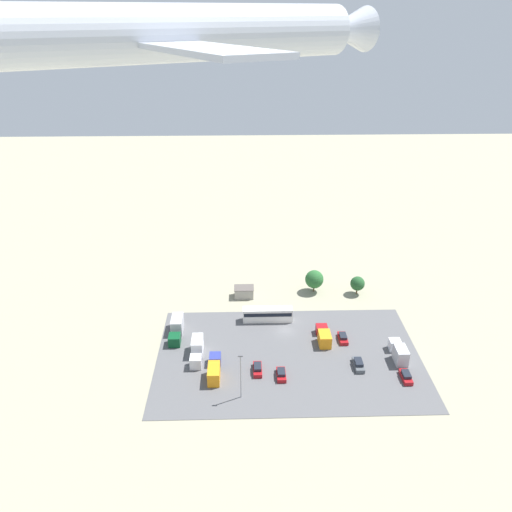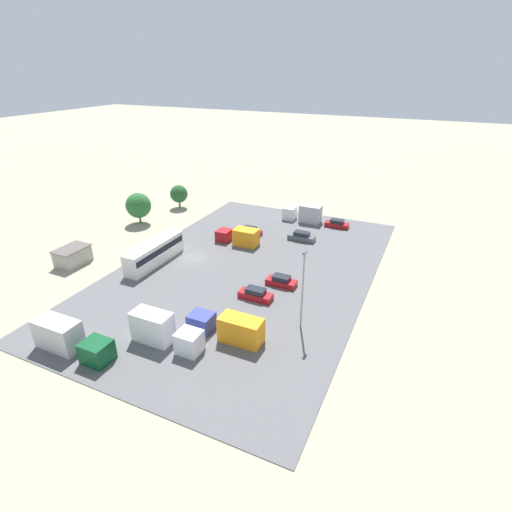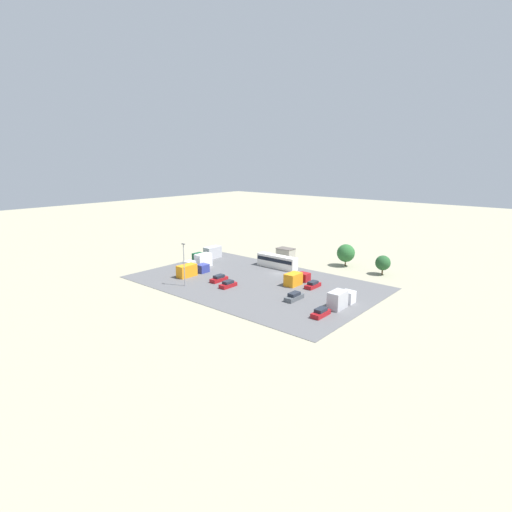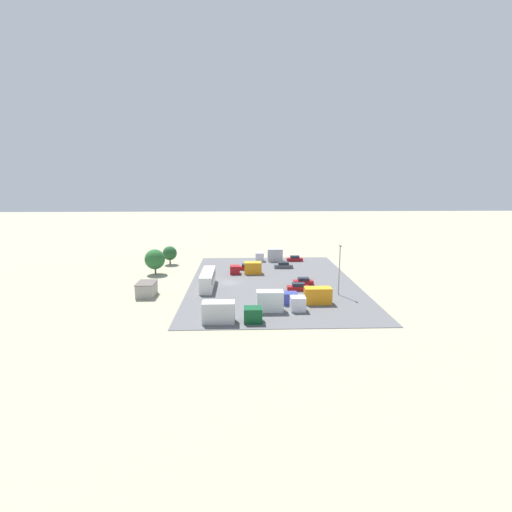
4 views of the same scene
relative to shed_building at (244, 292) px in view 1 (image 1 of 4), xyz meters
The scene contains 18 objects.
ground_plane 18.17m from the shed_building, 121.04° to the left, with size 400.00×400.00×0.00m, color gray.
parking_lot_surface 26.89m from the shed_building, 110.35° to the left, with size 55.89×35.61×0.08m.
shed_building is the anchor object (origin of this frame).
bus 12.62m from the shed_building, 115.95° to the left, with size 11.68×2.54×3.37m.
parked_car_0 37.30m from the shed_building, 128.94° to the left, with size 1.80×4.67×1.57m.
parked_car_1 29.99m from the shed_building, 94.94° to the left, with size 1.75×4.50×1.52m.
parked_car_2 32.47m from the shed_building, 102.96° to the left, with size 1.81×4.20×1.47m.
parked_car_3 46.08m from the shed_building, 134.23° to the left, with size 1.74×4.39×1.51m.
parked_car_4 29.47m from the shed_building, 138.14° to the left, with size 1.77×4.36×1.45m.
parked_truck_0 31.35m from the shed_building, 78.63° to the left, with size 2.38×8.91×2.96m.
parked_truck_1 41.88m from the shed_building, 140.92° to the left, with size 2.43×7.44×3.41m.
parked_truck_2 26.54m from the shed_building, 131.52° to the left, with size 2.57×7.43×2.80m.
parked_truck_3 22.42m from the shed_building, 46.66° to the left, with size 2.55×9.36×3.36m.
parked_truck_4 26.58m from the shed_building, 67.63° to the left, with size 2.33×8.31×3.53m.
tree_near_shed 29.37m from the shed_building, behind, with size 3.71×3.71×4.88m.
tree_apron_mid 18.57m from the shed_building, behind, with size 4.77×4.77×5.99m.
light_pole_lot_centre 37.52m from the shed_building, 88.77° to the left, with size 0.90×0.28×9.75m.
airplane 95.07m from the shed_building, 86.36° to the left, with size 33.09×27.32×8.82m.
Camera 1 is at (9.31, 95.15, 66.31)m, focal length 35.00 mm.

